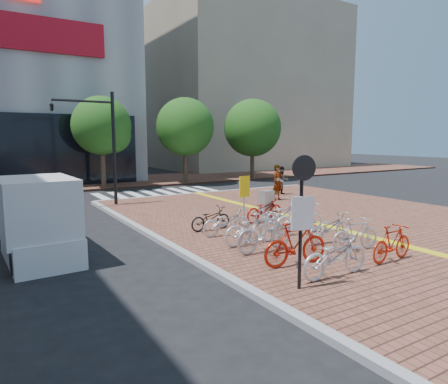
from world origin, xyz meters
TOP-DOWN VIEW (x-y plane):
  - ground at (0.00, 0.00)m, footprint 120.00×120.00m
  - kerb_west at (-4.00, -5.00)m, footprint 0.25×34.00m
  - kerb_north at (3.00, 12.00)m, footprint 14.00×0.25m
  - far_sidewalk at (0.00, 21.00)m, footprint 70.00×8.00m
  - building_beige at (18.00, 32.00)m, footprint 20.00×18.00m
  - crosswalk at (0.50, 14.00)m, footprint 7.50×4.00m
  - street_trees at (5.04, 17.45)m, footprint 16.20×4.60m
  - bike_0 at (-1.88, -2.62)m, footprint 1.99×0.73m
  - bike_1 at (-2.11, -1.50)m, footprint 1.93×0.72m
  - bike_2 at (-2.05, -0.10)m, footprint 1.95×0.60m
  - bike_3 at (-1.88, 0.77)m, footprint 1.95×0.69m
  - bike_4 at (-1.93, 2.15)m, footprint 1.79×0.73m
  - bike_5 at (-2.01, 3.10)m, footprint 1.62×0.64m
  - bike_6 at (0.32, -2.55)m, footprint 1.66×0.55m
  - bike_7 at (0.30, -1.36)m, footprint 1.67×0.70m
  - bike_8 at (0.36, -0.29)m, footprint 1.83×0.72m
  - bike_9 at (0.27, 1.02)m, footprint 2.04×0.78m
  - bike_10 at (0.39, 2.01)m, footprint 2.06×1.06m
  - bike_11 at (0.47, 3.22)m, footprint 1.93×0.89m
  - pedestrian_a at (4.41, 7.32)m, footprint 0.76×0.58m
  - pedestrian_b at (5.94, 8.79)m, footprint 0.88×0.73m
  - utility_box at (0.74, 3.49)m, footprint 0.60×0.48m
  - yellow_sign at (-0.42, 3.32)m, footprint 0.50×0.15m
  - notice_sign at (-3.11, -2.80)m, footprint 0.53×0.19m
  - traffic_light_pole at (-4.53, 10.39)m, footprint 2.92×1.12m
  - box_truck at (-7.59, 3.27)m, footprint 1.95×4.14m

SIDE VIEW (x-z plane):
  - ground at x=0.00m, z-range 0.00..0.00m
  - crosswalk at x=0.50m, z-range 0.00..0.01m
  - far_sidewalk at x=0.00m, z-range 0.00..0.15m
  - kerb_west at x=-4.00m, z-range 0.00..0.15m
  - kerb_north at x=3.00m, z-range 0.00..0.15m
  - bike_5 at x=-2.01m, z-range 0.15..0.99m
  - bike_4 at x=-1.93m, z-range 0.15..1.07m
  - bike_8 at x=0.36m, z-range 0.15..1.10m
  - bike_7 at x=0.30m, z-range 0.15..1.12m
  - bike_11 at x=0.47m, z-range 0.15..1.13m
  - bike_6 at x=0.32m, z-range 0.15..1.13m
  - bike_3 at x=-1.88m, z-range 0.15..1.17m
  - bike_10 at x=0.39m, z-range 0.15..1.18m
  - bike_0 at x=-1.88m, z-range 0.15..1.19m
  - bike_9 at x=0.27m, z-range 0.15..1.21m
  - bike_1 at x=-2.11m, z-range 0.15..1.29m
  - bike_2 at x=-2.05m, z-range 0.15..1.32m
  - utility_box at x=0.74m, z-range 0.15..1.34m
  - pedestrian_b at x=5.94m, z-range 0.15..1.78m
  - pedestrian_a at x=4.41m, z-range 0.15..2.01m
  - box_truck at x=-7.59m, z-range -0.07..2.28m
  - yellow_sign at x=-0.42m, z-range 0.50..2.33m
  - notice_sign at x=-3.11m, z-range 0.53..3.43m
  - traffic_light_pole at x=-4.53m, z-range 1.18..6.61m
  - street_trees at x=5.04m, z-range 0.92..7.27m
  - building_beige at x=18.00m, z-range 0.00..18.00m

